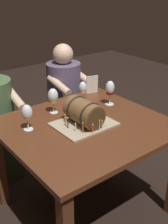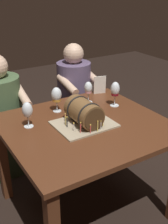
{
  "view_description": "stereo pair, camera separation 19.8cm",
  "coord_description": "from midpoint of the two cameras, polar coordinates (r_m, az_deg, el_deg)",
  "views": [
    {
      "loc": [
        -1.12,
        -1.42,
        1.69
      ],
      "look_at": [
        -0.02,
        -0.0,
        0.86
      ],
      "focal_mm": 46.12,
      "sensor_mm": 36.0,
      "label": 1
    },
    {
      "loc": [
        -0.96,
        -1.53,
        1.69
      ],
      "look_at": [
        -0.02,
        -0.0,
        0.86
      ],
      "focal_mm": 46.12,
      "sensor_mm": 36.0,
      "label": 2
    }
  ],
  "objects": [
    {
      "name": "barrel_cake",
      "position": [
        1.98,
        -2.85,
        -0.46
      ],
      "size": [
        0.4,
        0.32,
        0.19
      ],
      "color": "tan",
      "rests_on": "dining_table"
    },
    {
      "name": "ground_plane",
      "position": [
        2.47,
        -2.12,
        -18.23
      ],
      "size": [
        8.0,
        8.0,
        0.0
      ],
      "primitive_type": "plane",
      "color": "black"
    },
    {
      "name": "dining_table",
      "position": [
        2.09,
        -2.39,
        -5.3
      ],
      "size": [
        1.12,
        1.03,
        0.76
      ],
      "color": "#562D19",
      "rests_on": "ground"
    },
    {
      "name": "wine_glass_empty",
      "position": [
        1.96,
        -14.09,
        -0.27
      ],
      "size": [
        0.07,
        0.07,
        0.18
      ],
      "color": "white",
      "rests_on": "dining_table"
    },
    {
      "name": "wine_glass_rose",
      "position": [
        2.34,
        -2.66,
        4.61
      ],
      "size": [
        0.07,
        0.07,
        0.18
      ],
      "color": "white",
      "rests_on": "dining_table"
    },
    {
      "name": "wine_glass_red",
      "position": [
        2.3,
        2.73,
        4.53
      ],
      "size": [
        0.07,
        0.07,
        0.2
      ],
      "color": "white",
      "rests_on": "dining_table"
    },
    {
      "name": "wine_glass_amber",
      "position": [
        2.18,
        -8.77,
        2.94
      ],
      "size": [
        0.08,
        0.08,
        0.2
      ],
      "color": "white",
      "rests_on": "dining_table"
    },
    {
      "name": "menu_card",
      "position": [
        2.56,
        -0.6,
        5.43
      ],
      "size": [
        0.11,
        0.04,
        0.16
      ],
      "primitive_type": "cube",
      "rotation": [
        0.03,
        0.0,
        -0.25
      ],
      "color": "silver",
      "rests_on": "dining_table"
    },
    {
      "name": "person_seated_right",
      "position": [
        2.93,
        -5.78,
        1.35
      ],
      "size": [
        0.37,
        0.46,
        1.14
      ],
      "color": "#372D40",
      "rests_on": "ground"
    }
  ]
}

